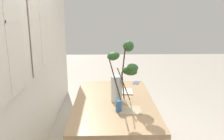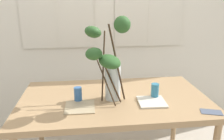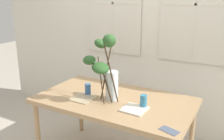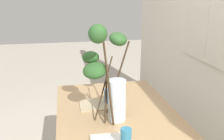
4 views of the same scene
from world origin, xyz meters
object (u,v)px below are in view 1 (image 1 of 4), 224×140
Objects in this scene: drinking_glass_blue_right at (117,86)px; plate_square_left at (130,110)px; dining_table at (114,106)px; drinking_glass_blue_left at (119,106)px; vase_with_branches at (122,75)px; plate_square_right at (124,92)px.

drinking_glass_blue_right is 0.62m from plate_square_left.
dining_table is 0.32m from drinking_glass_blue_left.
dining_table is 13.45× the size of drinking_glass_blue_left.
vase_with_branches is 3.09× the size of plate_square_left.
plate_square_right is (0.33, -0.05, -0.30)m from vase_with_branches.
plate_square_right is at bearing -119.52° from drinking_glass_blue_right.
dining_table is 2.26× the size of vase_with_branches.
vase_with_branches is 5.96× the size of drinking_glass_blue_left.
drinking_glass_blue_right is at bearing 5.12° from vase_with_branches.
dining_table is at bearing 171.78° from drinking_glass_blue_right.
dining_table is 12.64× the size of drinking_glass_blue_right.
plate_square_left is (-0.23, -0.07, -0.30)m from vase_with_branches.
plate_square_left is at bearing -162.63° from vase_with_branches.
plate_square_right reaches higher than dining_table.
vase_with_branches is at bearing -10.32° from drinking_glass_blue_left.
vase_with_branches is (-0.05, -0.08, 0.37)m from dining_table.
plate_square_right is at bearing -9.28° from vase_with_branches.
plate_square_right reaches higher than plate_square_left.
plate_square_right is (0.28, -0.13, 0.07)m from dining_table.
dining_table is at bearing 59.43° from vase_with_branches.
drinking_glass_blue_right is at bearing 9.90° from plate_square_left.
plate_square_right is (0.56, 0.02, 0.00)m from plate_square_left.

